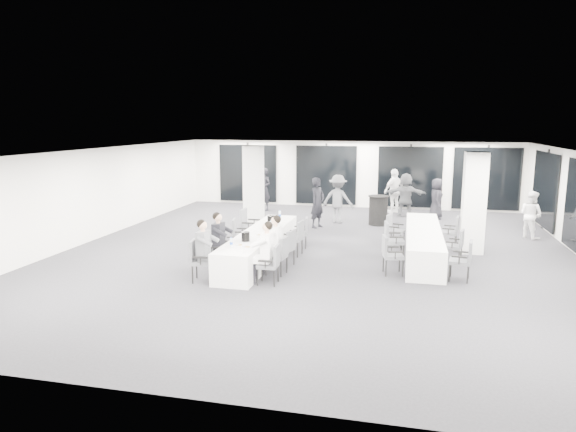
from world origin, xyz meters
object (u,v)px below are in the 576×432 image
chair_main_right_far (302,231)px  standing_guest_a (318,199)px  chair_main_left_fourth (239,233)px  standing_guest_d (395,188)px  standing_guest_h (531,212)px  chair_side_right_near (464,258)px  chair_main_right_second (279,253)px  banquet_table_main (260,246)px  chair_main_right_mid (287,246)px  chair_main_right_fourth (296,236)px  chair_side_right_mid (457,244)px  chair_main_left_mid (227,242)px  standing_guest_f (406,192)px  chair_side_left_mid (392,238)px  chair_main_left_far (248,224)px  standing_guest_e (436,196)px  chair_side_right_far (452,230)px  ice_bucket_far (271,220)px  standing_guest_c (338,196)px  chair_main_left_second (215,248)px  standing_guest_g (264,187)px  chair_main_left_near (199,258)px  cocktail_table (378,210)px  chair_main_right_near (271,262)px  banquet_table_side (423,243)px  chair_side_left_far (393,228)px  ice_bucket_near (246,237)px

chair_main_right_far → standing_guest_a: size_ratio=0.45×
chair_main_left_fourth → standing_guest_d: standing_guest_d is taller
standing_guest_h → chair_side_right_near: bearing=114.6°
chair_main_right_second → banquet_table_main: bearing=42.2°
chair_main_right_mid → chair_main_right_fourth: size_ratio=0.97×
chair_side_right_mid → standing_guest_d: bearing=28.2°
chair_main_left_mid → standing_guest_f: (4.53, 7.63, 0.45)m
chair_main_right_mid → chair_main_right_far: chair_main_right_mid is taller
chair_side_left_mid → standing_guest_a: bearing=-152.9°
chair_main_left_far → chair_side_right_near: chair_main_left_far is taller
standing_guest_e → chair_main_right_second: bearing=151.7°
chair_side_right_far → banquet_table_main: bearing=125.5°
banquet_table_main → ice_bucket_far: (0.05, 1.00, 0.50)m
standing_guest_e → standing_guest_f: size_ratio=0.91×
banquet_table_main → chair_main_left_fourth: 1.12m
standing_guest_c → standing_guest_d: 3.24m
chair_main_left_second → chair_side_right_far: 6.90m
standing_guest_g → standing_guest_h: (9.50, -3.05, -0.14)m
standing_guest_h → chair_main_left_near: bearing=88.4°
chair_side_left_mid → chair_side_right_mid: (1.66, 0.06, -0.08)m
chair_side_right_mid → ice_bucket_far: (-5.00, 0.07, 0.39)m
banquet_table_main → cocktail_table: size_ratio=4.81×
standing_guest_a → chair_main_right_near: bearing=-151.9°
chair_side_right_near → ice_bucket_far: bearing=80.1°
banquet_table_main → standing_guest_c: bearing=76.1°
chair_main_left_near → chair_main_right_second: bearing=109.0°
chair_main_left_second → chair_main_left_fourth: size_ratio=1.02×
chair_main_left_mid → chair_main_right_fourth: size_ratio=0.92×
chair_main_left_far → standing_guest_g: bearing=-167.8°
chair_main_left_far → standing_guest_d: (4.11, 6.38, 0.40)m
cocktail_table → standing_guest_a: 2.27m
chair_main_right_second → standing_guest_g: size_ratio=0.46×
banquet_table_side → chair_main_left_fourth: chair_main_left_fourth is taller
cocktail_table → chair_side_right_near: 6.54m
chair_main_left_fourth → chair_side_left_far: 4.54m
chair_main_left_second → chair_side_right_near: bearing=79.6°
chair_side_right_mid → standing_guest_c: standing_guest_c is taller
banquet_table_side → chair_side_right_mid: size_ratio=5.83×
standing_guest_e → ice_bucket_far: bearing=139.3°
chair_main_left_mid → chair_main_left_near: bearing=2.1°
chair_side_left_mid → standing_guest_d: standing_guest_d is taller
chair_side_right_mid → standing_guest_c: size_ratio=0.44×
chair_main_left_second → standing_guest_d: (4.10, 9.20, 0.46)m
standing_guest_f → ice_bucket_far: 7.34m
chair_main_left_far → chair_main_right_near: size_ratio=1.16×
chair_main_left_second → chair_side_right_mid: 6.23m
chair_side_right_near → ice_bucket_near: size_ratio=4.09×
chair_main_right_mid → standing_guest_d: (2.44, 8.51, 0.47)m
chair_side_left_mid → standing_guest_f: 6.51m
chair_side_right_mid → ice_bucket_near: (-5.08, -2.03, 0.38)m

